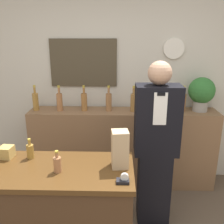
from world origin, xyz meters
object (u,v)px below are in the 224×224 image
object	(u,v)px
paper_bag	(120,149)
tape_dispenser	(123,180)
potted_plant	(202,92)
shopkeeper	(156,147)

from	to	relation	value
paper_bag	tape_dispenser	size ratio (longest dim) A/B	3.26
potted_plant	tape_dispenser	world-z (taller)	potted_plant
potted_plant	tape_dispenser	xyz separation A→B (m)	(-0.97, -1.50, -0.28)
shopkeeper	potted_plant	xyz separation A→B (m)	(0.63, 0.71, 0.40)
paper_bag	tape_dispenser	world-z (taller)	paper_bag
shopkeeper	tape_dispenser	size ratio (longest dim) A/B	18.92
paper_bag	tape_dispenser	distance (m)	0.25
potted_plant	paper_bag	xyz separation A→B (m)	(-1.00, -1.28, -0.16)
shopkeeper	potted_plant	bearing A→B (deg)	48.26
potted_plant	paper_bag	world-z (taller)	potted_plant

